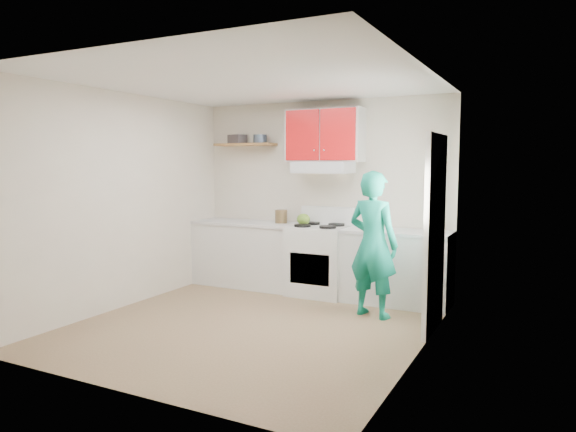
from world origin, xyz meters
The scene contains 21 objects.
floor centered at (0.00, 0.00, 0.00)m, with size 3.80×3.80×0.00m, color brown.
ceiling centered at (0.00, 0.00, 2.60)m, with size 3.60×3.80×0.04m, color white.
back_wall centered at (0.00, 1.90, 1.30)m, with size 3.60×0.04×2.60m, color beige.
front_wall centered at (0.00, -1.90, 1.30)m, with size 3.60×0.04×2.60m, color beige.
left_wall centered at (-1.80, 0.00, 1.30)m, with size 0.04×3.80×2.60m, color beige.
right_wall centered at (1.80, 0.00, 1.30)m, with size 0.04×3.80×2.60m, color beige.
door centered at (1.78, 0.70, 1.02)m, with size 0.05×0.85×2.05m, color white.
door_glass centered at (1.75, 0.70, 1.45)m, with size 0.01×0.55×0.95m, color white.
counter_left centered at (-1.04, 1.60, 0.45)m, with size 1.52×0.60×0.90m, color silver.
counter_right centered at (1.14, 1.60, 0.45)m, with size 1.32×0.60×0.90m, color silver.
stove centered at (0.10, 1.57, 0.46)m, with size 0.76×0.65×0.92m, color white.
range_hood centered at (0.10, 1.68, 1.70)m, with size 0.76×0.44×0.15m, color silver.
upper_cabinets centered at (0.10, 1.73, 2.12)m, with size 1.02×0.33×0.70m, color #B91011.
shelf centered at (-1.15, 1.75, 2.02)m, with size 0.90×0.30×0.04m, color brown.
books centered at (-1.27, 1.73, 2.10)m, with size 0.24×0.17×0.13m, color #393234.
tin centered at (-0.89, 1.72, 2.10)m, with size 0.19×0.19×0.12m, color #333D4C.
kettle centered at (-0.15, 1.61, 1.00)m, with size 0.18×0.18×0.16m, color #5C8625.
crock centered at (-0.52, 1.67, 1.00)m, with size 0.17×0.17×0.20m, color #4C3A21.
cutting_board centered at (0.92, 1.52, 0.91)m, with size 0.33×0.24×0.02m, color olive.
silicone_mat centered at (1.54, 1.64, 0.90)m, with size 0.28×0.23×0.01m, color red.
person centered at (1.05, 0.92, 0.83)m, with size 0.61×0.40×1.67m, color #0E7F65.
Camera 1 is at (2.86, -4.79, 1.75)m, focal length 32.87 mm.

